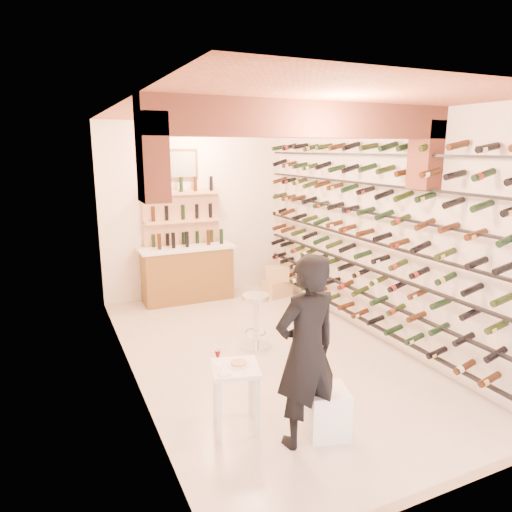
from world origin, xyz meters
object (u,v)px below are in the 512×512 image
Objects in this scene: tasting_table at (235,377)px; chrome_barstool at (256,317)px; person at (306,352)px; back_counter at (187,272)px; wine_rack at (362,233)px; crate_lower at (277,288)px; white_stool at (327,411)px.

tasting_table reaches higher than chrome_barstool.
chrome_barstool is at bearing -109.92° from person.
back_counter reaches higher than tasting_table.
wine_rack is 3.10m from tasting_table.
back_counter is 2.21× the size of chrome_barstool.
crate_lower is (1.34, 1.96, -0.29)m from chrome_barstool.
tasting_table is at bearing -122.63° from crate_lower.
chrome_barstool is at bearing -83.67° from back_counter.
back_counter is at bearing 94.96° from tasting_table.
wine_rack is 7.43× the size of chrome_barstool.
back_counter reaches higher than crate_lower.
tasting_table is at bearing -51.09° from person.
wine_rack reaches higher than tasting_table.
tasting_table is (-0.72, -4.09, 0.01)m from back_counter.
chrome_barstool is at bearing 84.23° from white_stool.
tasting_table is 0.80m from person.
back_counter is 4.59m from person.
tasting_table is 4.34m from crate_lower.
person is 2.27m from chrome_barstool.
wine_rack is 2.92m from white_stool.
crate_lower is (1.56, 4.11, -0.08)m from white_stool.
chrome_barstool is 1.51× the size of crate_lower.
wine_rack is at bearing -144.12° from person.
wine_rack is 3.09× the size of person.
white_stool is 2.17m from chrome_barstool.
back_counter reaches higher than chrome_barstool.
tasting_table is 1.58× the size of crate_lower.
crate_lower is (2.33, 3.64, -0.39)m from tasting_table.
white_stool is 4.39m from crate_lower.
crate_lower is (1.82, 4.12, -0.77)m from person.
chrome_barstool is at bearing 171.34° from wine_rack.
person is 4.57m from crate_lower.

